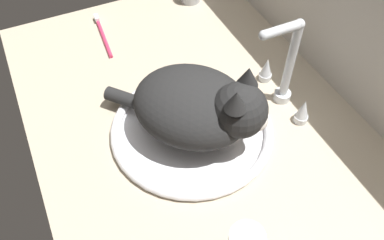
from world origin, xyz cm
name	(u,v)px	position (x,y,z in cm)	size (l,w,h in cm)	color
countertop	(195,127)	(0.00, 0.00, 1.50)	(108.83, 71.08, 3.00)	#B7A88E
backsplash_wall	(348,11)	(0.00, 36.74, 22.00)	(108.83, 2.40, 44.01)	beige
sink_basin	(192,129)	(2.05, -1.82, 3.91)	(36.05, 36.05, 2.10)	white
faucet	(285,73)	(2.05, 21.14, 11.84)	(18.42, 11.41, 22.69)	silver
cat	(202,107)	(3.71, -0.36, 12.16)	(33.44, 32.32, 17.81)	black
toothbrush	(103,35)	(-39.34, -9.70, 3.61)	(18.84, 2.51, 1.70)	#D83359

